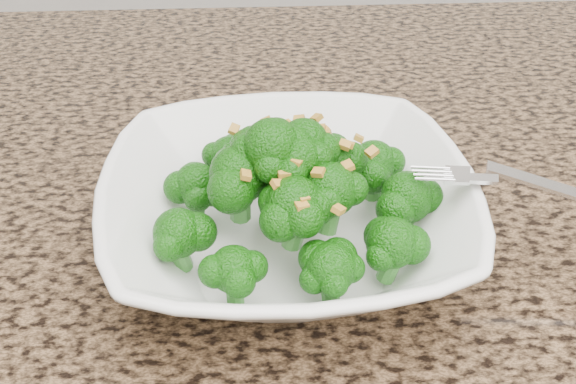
{
  "coord_description": "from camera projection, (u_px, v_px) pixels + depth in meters",
  "views": [
    {
      "loc": [
        -0.11,
        -0.06,
        1.23
      ],
      "look_at": [
        -0.09,
        0.34,
        0.95
      ],
      "focal_mm": 45.0,
      "sensor_mm": 36.0,
      "label": 1
    }
  ],
  "objects": [
    {
      "name": "granite_counter",
      "position": [
        422.0,
        300.0,
        0.49
      ],
      "size": [
        1.64,
        1.04,
        0.03
      ],
      "primitive_type": "cube",
      "color": "brown",
      "rests_on": "cabinet"
    },
    {
      "name": "bowl",
      "position": [
        288.0,
        214.0,
        0.5
      ],
      "size": [
        0.26,
        0.26,
        0.06
      ],
      "primitive_type": "imported",
      "rotation": [
        0.0,
        0.0,
        0.04
      ],
      "color": "white",
      "rests_on": "granite_counter"
    },
    {
      "name": "broccoli_pile",
      "position": [
        288.0,
        133.0,
        0.46
      ],
      "size": [
        0.22,
        0.22,
        0.07
      ],
      "primitive_type": null,
      "color": "#135C0A",
      "rests_on": "bowl"
    },
    {
      "name": "garlic_topping",
      "position": [
        288.0,
        81.0,
        0.44
      ],
      "size": [
        0.13,
        0.13,
        0.01
      ],
      "primitive_type": null,
      "color": "gold",
      "rests_on": "broccoli_pile"
    },
    {
      "name": "fork",
      "position": [
        488.0,
        180.0,
        0.47
      ],
      "size": [
        0.16,
        0.07,
        0.01
      ],
      "primitive_type": null,
      "rotation": [
        0.0,
        0.0,
        -0.29
      ],
      "color": "silver",
      "rests_on": "bowl"
    }
  ]
}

